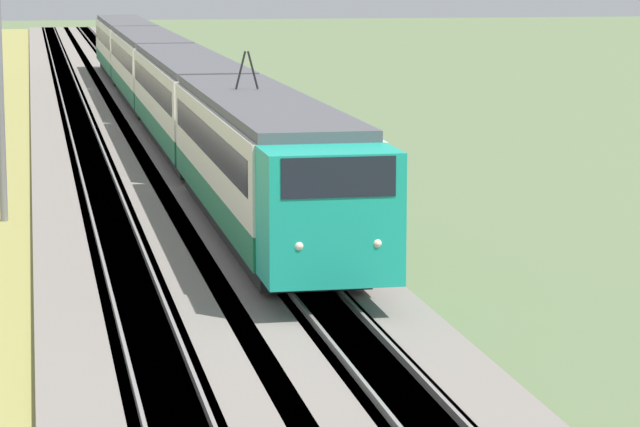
# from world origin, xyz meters

# --- Properties ---
(ballast_main) EXTENTS (240.00, 4.40, 0.30)m
(ballast_main) POSITION_xyz_m (50.00, 0.00, 0.15)
(ballast_main) COLOR gray
(ballast_main) RESTS_ON ground
(ballast_adjacent) EXTENTS (240.00, 4.40, 0.30)m
(ballast_adjacent) POSITION_xyz_m (50.00, -3.88, 0.15)
(ballast_adjacent) COLOR gray
(ballast_adjacent) RESTS_ON ground
(track_main) EXTENTS (240.00, 1.57, 0.45)m
(track_main) POSITION_xyz_m (50.00, 0.00, 0.16)
(track_main) COLOR #4C4238
(track_main) RESTS_ON ground
(track_adjacent) EXTENTS (240.00, 1.57, 0.45)m
(track_adjacent) POSITION_xyz_m (50.00, -3.88, 0.16)
(track_adjacent) COLOR #4C4238
(track_adjacent) RESTS_ON ground
(passenger_train) EXTENTS (78.05, 2.96, 5.09)m
(passenger_train) POSITION_xyz_m (60.27, -3.88, 2.38)
(passenger_train) COLOR #19A88E
(passenger_train) RESTS_ON ground
(catenary_mast_mid) EXTENTS (0.22, 2.56, 8.15)m
(catenary_mast_mid) POSITION_xyz_m (36.04, 2.94, 4.21)
(catenary_mast_mid) COLOR slate
(catenary_mast_mid) RESTS_ON ground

